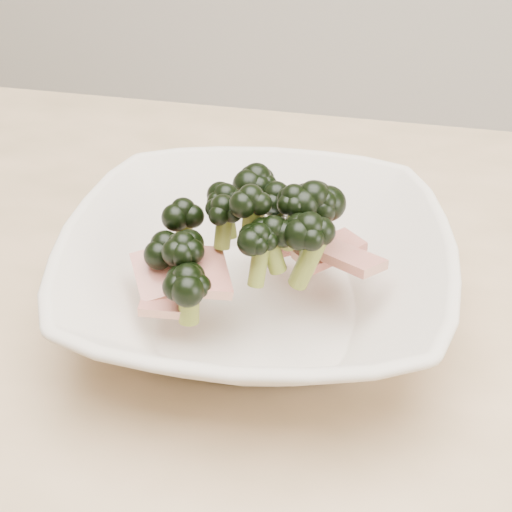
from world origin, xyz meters
name	(u,v)px	position (x,y,z in m)	size (l,w,h in m)	color
dining_table	(283,437)	(0.00, 0.00, 0.65)	(1.20, 0.80, 0.75)	tan
broccoli_dish	(256,268)	(-0.03, 0.03, 0.79)	(0.31, 0.31, 0.12)	beige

